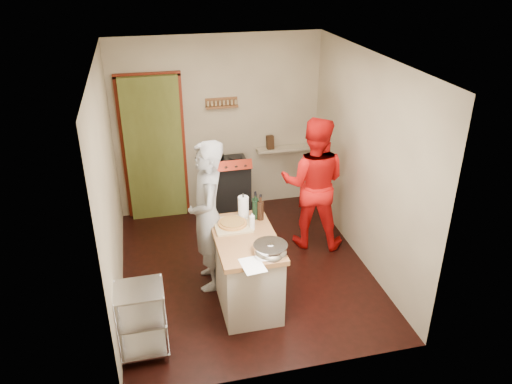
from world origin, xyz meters
TOP-DOWN VIEW (x-y plane):
  - floor at (0.00, 0.00)m, footprint 3.50×3.50m
  - back_wall at (-0.64, 1.78)m, footprint 3.00×0.44m
  - left_wall at (-1.50, 0.00)m, footprint 0.04×3.50m
  - right_wall at (1.50, 0.00)m, footprint 0.04×3.50m
  - ceiling at (0.00, 0.00)m, footprint 3.00×3.50m
  - stove at (0.05, 1.42)m, footprint 0.60×0.63m
  - wire_shelving at (-1.28, -1.20)m, footprint 0.48×0.40m
  - island at (-0.11, -0.61)m, footprint 0.68×1.27m
  - person_stripe at (-0.46, -0.18)m, footprint 0.47×0.68m
  - person_red at (1.00, 0.40)m, footprint 1.05×0.95m

SIDE VIEW (x-z plane):
  - floor at x=0.00m, z-range 0.00..0.00m
  - wire_shelving at x=-1.28m, z-range 0.04..0.84m
  - stove at x=0.05m, z-range -0.05..0.95m
  - island at x=-0.11m, z-range -0.13..1.03m
  - person_red at x=1.00m, z-range 0.00..1.78m
  - person_stripe at x=-0.46m, z-range 0.00..1.80m
  - back_wall at x=-0.64m, z-range -0.17..2.43m
  - left_wall at x=-1.50m, z-range 0.00..2.60m
  - right_wall at x=1.50m, z-range 0.00..2.60m
  - ceiling at x=0.00m, z-range 2.60..2.62m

